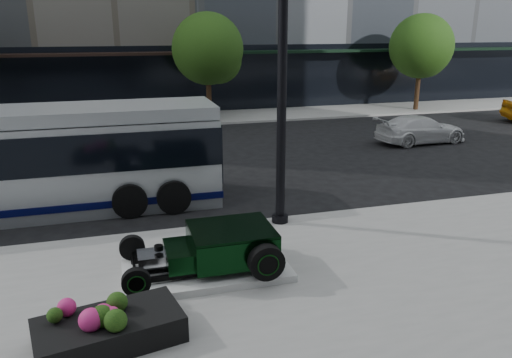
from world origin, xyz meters
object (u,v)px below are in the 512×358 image
object	(u,v)px
hot_rod	(221,246)
white_sedan	(421,129)
lamppost	(282,84)
flower_planter	(109,328)

from	to	relation	value
hot_rod	white_sedan	size ratio (longest dim) A/B	0.77
lamppost	white_sedan	bearing A→B (deg)	39.41
lamppost	flower_planter	distance (m)	6.92
lamppost	flower_planter	size ratio (longest dim) A/B	3.14
flower_planter	lamppost	bearing A→B (deg)	44.22
hot_rod	white_sedan	world-z (taller)	white_sedan
lamppost	flower_planter	bearing A→B (deg)	-135.78
lamppost	white_sedan	xyz separation A→B (m)	(9.27, 7.62, -3.11)
hot_rod	flower_planter	bearing A→B (deg)	-139.61
hot_rod	white_sedan	xyz separation A→B (m)	(11.34, 9.91, -0.09)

